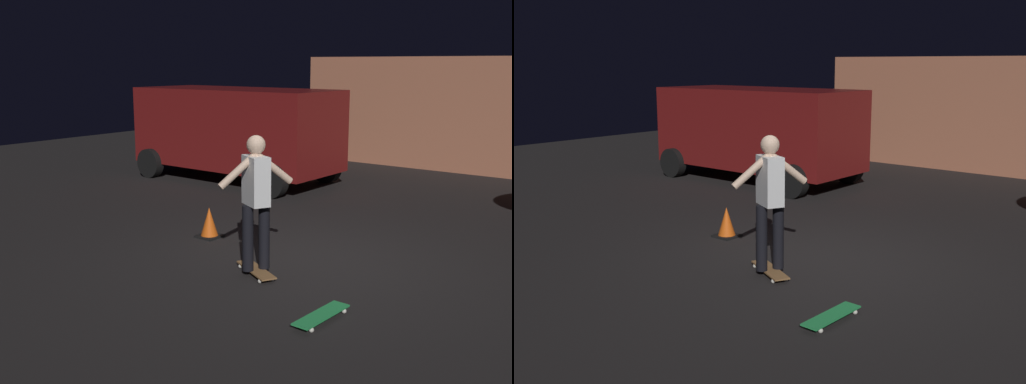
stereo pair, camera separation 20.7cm
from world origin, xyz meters
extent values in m
plane|color=black|center=(0.00, 0.00, 0.00)|extent=(28.00, 28.00, 0.00)
cube|color=maroon|center=(-4.38, 3.85, 1.18)|extent=(4.63, 1.96, 1.70)
cube|color=black|center=(-6.66, 3.88, 1.53)|extent=(0.08, 1.75, 0.64)
cylinder|color=black|center=(-6.14, 2.88, 0.33)|extent=(0.66, 0.23, 0.66)
cylinder|color=black|center=(-6.11, 4.86, 0.33)|extent=(0.66, 0.23, 0.66)
cylinder|color=black|center=(-2.64, 2.83, 0.33)|extent=(0.66, 0.23, 0.66)
cylinder|color=black|center=(-2.61, 4.81, 0.33)|extent=(0.66, 0.23, 0.66)
cube|color=olive|center=(-0.20, -0.82, 0.06)|extent=(0.78, 0.54, 0.02)
sphere|color=silver|center=(0.10, -0.88, 0.03)|extent=(0.05, 0.05, 0.05)
sphere|color=silver|center=(0.02, -1.03, 0.03)|extent=(0.05, 0.05, 0.05)
sphere|color=silver|center=(-0.43, -0.60, 0.03)|extent=(0.05, 0.05, 0.05)
sphere|color=silver|center=(-0.51, -0.75, 0.03)|extent=(0.05, 0.05, 0.05)
cube|color=green|center=(1.17, -1.50, 0.06)|extent=(0.23, 0.79, 0.02)
sphere|color=silver|center=(1.10, -1.19, 0.03)|extent=(0.05, 0.05, 0.05)
sphere|color=silver|center=(1.27, -1.20, 0.03)|extent=(0.05, 0.05, 0.05)
sphere|color=silver|center=(1.08, -1.79, 0.03)|extent=(0.05, 0.05, 0.05)
sphere|color=silver|center=(1.25, -1.80, 0.03)|extent=(0.05, 0.05, 0.05)
cylinder|color=black|center=(-0.15, -0.72, 0.48)|extent=(0.14, 0.14, 0.82)
cylinder|color=black|center=(-0.25, -0.91, 0.48)|extent=(0.14, 0.14, 0.82)
cube|color=white|center=(-0.20, -0.82, 1.19)|extent=(0.44, 0.37, 0.60)
sphere|color=beige|center=(-0.20, -0.82, 1.62)|extent=(0.23, 0.23, 0.23)
cylinder|color=beige|center=(-0.10, -0.62, 1.34)|extent=(0.33, 0.52, 0.46)
cylinder|color=beige|center=(-0.30, -1.01, 1.34)|extent=(0.33, 0.52, 0.46)
cube|color=black|center=(-1.77, 0.06, 0.01)|extent=(0.34, 0.34, 0.03)
cone|color=#EA5914|center=(-1.77, 0.06, 0.23)|extent=(0.28, 0.28, 0.46)
camera|label=1|loc=(4.20, -6.48, 2.58)|focal=42.58mm
camera|label=2|loc=(4.36, -6.35, 2.58)|focal=42.58mm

